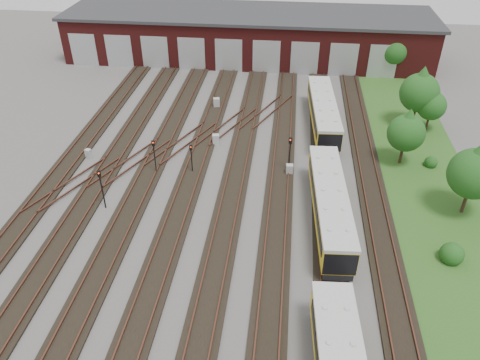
# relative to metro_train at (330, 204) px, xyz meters

# --- Properties ---
(ground) EXTENTS (120.00, 120.00, 0.00)m
(ground) POSITION_rel_metro_train_xyz_m (-10.00, -3.44, -1.73)
(ground) COLOR #454240
(ground) RESTS_ON ground
(track_network) EXTENTS (30.40, 70.00, 0.33)m
(track_network) POSITION_rel_metro_train_xyz_m (-10.17, -2.85, -1.63)
(track_network) COLOR black
(track_network) RESTS_ON ground
(maintenance_shed) EXTENTS (51.00, 12.50, 6.35)m
(maintenance_shed) POSITION_rel_metro_train_xyz_m (-10.01, 36.53, 1.47)
(maintenance_shed) COLOR #501514
(maintenance_shed) RESTS_ON ground
(grass_verge) EXTENTS (8.00, 55.00, 0.05)m
(grass_verge) POSITION_rel_metro_train_xyz_m (9.00, 6.56, -1.71)
(grass_verge) COLOR #1C4918
(grass_verge) RESTS_ON ground
(metro_train) EXTENTS (3.18, 45.39, 2.74)m
(metro_train) POSITION_rel_metro_train_xyz_m (0.00, 0.00, 0.00)
(metro_train) COLOR black
(metro_train) RESTS_ON ground
(signal_mast_0) EXTENTS (0.31, 0.30, 3.65)m
(signal_mast_0) POSITION_rel_metro_train_xyz_m (-18.14, -0.24, 0.59)
(signal_mast_0) COLOR black
(signal_mast_0) RESTS_ON ground
(signal_mast_1) EXTENTS (0.28, 0.27, 2.91)m
(signal_mast_1) POSITION_rel_metro_train_xyz_m (-12.05, 5.73, 0.15)
(signal_mast_1) COLOR black
(signal_mast_1) RESTS_ON ground
(signal_mast_2) EXTENTS (0.30, 0.29, 3.43)m
(signal_mast_2) POSITION_rel_metro_train_xyz_m (-15.30, 5.25, 0.45)
(signal_mast_2) COLOR black
(signal_mast_2) RESTS_ON ground
(signal_mast_3) EXTENTS (0.31, 0.30, 3.51)m
(signal_mast_3) POSITION_rel_metro_train_xyz_m (-3.28, 7.00, 0.52)
(signal_mast_3) COLOR black
(signal_mast_3) RESTS_ON ground
(relay_cabinet_0) EXTENTS (0.64, 0.58, 0.89)m
(relay_cabinet_0) POSITION_rel_metro_train_xyz_m (-22.48, 7.18, -1.29)
(relay_cabinet_0) COLOR #A9ACAE
(relay_cabinet_0) RESTS_ON ground
(relay_cabinet_1) EXTENTS (0.80, 0.72, 1.15)m
(relay_cabinet_1) POSITION_rel_metro_train_xyz_m (-11.94, 19.41, -1.16)
(relay_cabinet_1) COLOR #A9ACAE
(relay_cabinet_1) RESTS_ON ground
(relay_cabinet_2) EXTENTS (0.75, 0.66, 1.09)m
(relay_cabinet_2) POSITION_rel_metro_train_xyz_m (-10.70, 11.04, -1.19)
(relay_cabinet_2) COLOR #A9ACAE
(relay_cabinet_2) RESTS_ON ground
(relay_cabinet_3) EXTENTS (0.65, 0.54, 1.07)m
(relay_cabinet_3) POSITION_rel_metro_train_xyz_m (-0.61, 22.93, -1.20)
(relay_cabinet_3) COLOR #A9ACAE
(relay_cabinet_3) RESTS_ON ground
(relay_cabinet_4) EXTENTS (0.65, 0.55, 1.03)m
(relay_cabinet_4) POSITION_rel_metro_train_xyz_m (-3.20, 6.43, -1.22)
(relay_cabinet_4) COLOR #A9ACAE
(relay_cabinet_4) RESTS_ON ground
(tree_0) EXTENTS (3.49, 3.49, 5.78)m
(tree_0) POSITION_rel_metro_train_xyz_m (9.42, 31.56, 1.98)
(tree_0) COLOR #312116
(tree_0) RESTS_ON ground
(tree_1) EXTENTS (2.96, 2.96, 4.91)m
(tree_1) POSITION_rel_metro_train_xyz_m (10.99, 16.59, 1.42)
(tree_1) COLOR #312116
(tree_1) RESTS_ON ground
(tree_2) EXTENTS (4.03, 4.03, 6.68)m
(tree_2) POSITION_rel_metro_train_xyz_m (9.72, 17.47, 2.56)
(tree_2) COLOR #312116
(tree_2) RESTS_ON ground
(tree_3) EXTENTS (3.41, 3.41, 5.66)m
(tree_3) POSITION_rel_metro_train_xyz_m (7.14, 9.58, 1.90)
(tree_3) COLOR #312116
(tree_3) RESTS_ON ground
(tree_4) EXTENTS (4.01, 4.01, 6.65)m
(tree_4) POSITION_rel_metro_train_xyz_m (10.91, 2.47, 2.54)
(tree_4) COLOR #312116
(tree_4) RESTS_ON ground
(bush_0) EXTENTS (1.71, 1.71, 1.71)m
(bush_0) POSITION_rel_metro_train_xyz_m (8.59, -3.36, -0.88)
(bush_0) COLOR #164814
(bush_0) RESTS_ON ground
(bush_1) EXTENTS (1.20, 1.20, 1.20)m
(bush_1) POSITION_rel_metro_train_xyz_m (9.89, 9.31, -1.13)
(bush_1) COLOR #164814
(bush_1) RESTS_ON ground
(bush_2) EXTENTS (1.44, 1.44, 1.44)m
(bush_2) POSITION_rel_metro_train_xyz_m (9.24, 31.22, -1.01)
(bush_2) COLOR #164814
(bush_2) RESTS_ON ground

